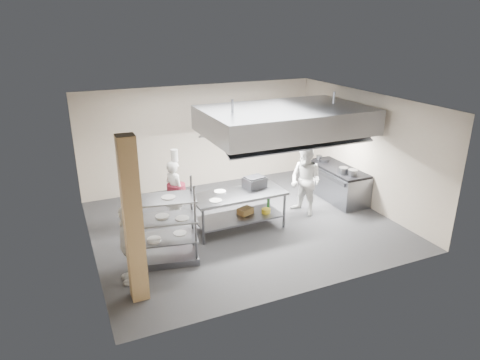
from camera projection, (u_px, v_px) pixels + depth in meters
name	position (u px, v px, depth m)	size (l,w,h in m)	color
floor	(243.00, 224.00, 10.45)	(7.00, 7.00, 0.00)	#28282A
ceiling	(244.00, 102.00, 9.41)	(7.00, 7.00, 0.00)	silver
wall_back	(201.00, 137.00, 12.50)	(7.00, 7.00, 0.00)	tan
wall_left	(85.00, 189.00, 8.60)	(6.00, 6.00, 0.00)	tan
wall_right	(364.00, 149.00, 11.26)	(6.00, 6.00, 0.00)	tan
column	(133.00, 221.00, 7.20)	(0.30, 0.30, 3.00)	tan
exhaust_hood	(285.00, 120.00, 10.45)	(4.00, 2.50, 0.60)	gray
hood_strip_a	(252.00, 136.00, 10.22)	(1.60, 0.12, 0.04)	white
hood_strip_b	(315.00, 129.00, 10.90)	(1.60, 0.12, 0.04)	white
wall_shelf	(259.00, 132.00, 13.05)	(1.50, 0.28, 0.04)	gray
island	(238.00, 211.00, 10.09)	(2.21, 0.92, 0.91)	gray
island_worktop	(238.00, 195.00, 9.94)	(2.21, 0.92, 0.06)	gray
island_undershelf	(238.00, 217.00, 10.15)	(2.04, 0.83, 0.04)	slate
pass_rack	(168.00, 223.00, 8.57)	(1.16, 0.68, 1.74)	gray
cooking_range	(337.00, 184.00, 11.90)	(0.80, 2.00, 0.84)	gray
range_top	(338.00, 168.00, 11.75)	(0.78, 1.96, 0.06)	black
chef_head	(175.00, 192.00, 10.30)	(0.58, 0.38, 1.60)	white
chef_line	(305.00, 181.00, 10.75)	(0.87, 0.68, 1.79)	silver
chef_plating	(128.00, 244.00, 7.94)	(0.91, 0.38, 1.56)	white
griddle	(255.00, 182.00, 10.27)	(0.49, 0.38, 0.24)	slate
wicker_basket	(245.00, 211.00, 10.24)	(0.35, 0.24, 0.15)	olive
stockpot	(343.00, 170.00, 11.23)	(0.24, 0.24, 0.17)	gray
plate_stack	(169.00, 237.00, 8.68)	(0.28, 0.28, 0.05)	white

